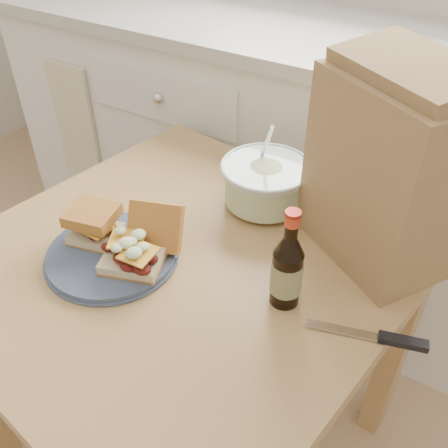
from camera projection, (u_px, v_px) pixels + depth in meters
The scene contains 9 objects.
cabinet_run at pixel (338, 174), 1.70m from camera, with size 2.50×0.64×0.94m.
dining_table at pixel (182, 294), 1.09m from camera, with size 0.97×0.97×0.70m.
plate at pixel (112, 255), 1.02m from camera, with size 0.26×0.26×0.02m, color #3F4C67.
sandwich_left at pixel (94, 224), 1.03m from camera, with size 0.11×0.11×0.07m.
sandwich_right at pixel (141, 243), 0.99m from camera, with size 0.14×0.19×0.10m.
coleslaw_bowl at pixel (265, 185), 1.14m from camera, with size 0.21×0.21×0.21m.
beer_bottle at pixel (287, 270), 0.89m from camera, with size 0.06×0.06×0.21m.
knife at pixel (387, 339), 0.86m from camera, with size 0.20×0.08×0.01m.
paper_bag at pixel (388, 174), 0.93m from camera, with size 0.28×0.19×0.37m, color #936A47.
Camera 1 is at (0.42, 0.27, 1.40)m, focal length 40.00 mm.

